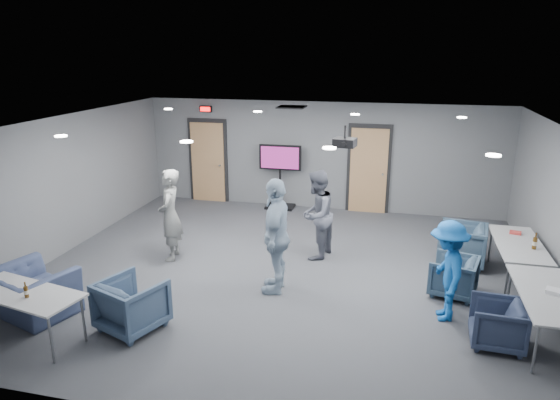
% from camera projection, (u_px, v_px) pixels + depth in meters
% --- Properties ---
extents(floor, '(9.00, 9.00, 0.00)m').
position_uv_depth(floor, '(285.00, 272.00, 9.16)').
color(floor, '#35363C').
rests_on(floor, ground).
extents(ceiling, '(9.00, 9.00, 0.00)m').
position_uv_depth(ceiling, '(285.00, 125.00, 8.38)').
color(ceiling, white).
rests_on(ceiling, wall_back).
extents(wall_back, '(9.00, 0.02, 2.70)m').
position_uv_depth(wall_back, '(321.00, 156.00, 12.49)').
color(wall_back, slate).
rests_on(wall_back, floor).
extents(wall_front, '(9.00, 0.02, 2.70)m').
position_uv_depth(wall_front, '(197.00, 314.00, 5.04)').
color(wall_front, slate).
rests_on(wall_front, floor).
extents(wall_left, '(0.02, 8.00, 2.70)m').
position_uv_depth(wall_left, '(62.00, 186.00, 9.77)').
color(wall_left, slate).
rests_on(wall_left, floor).
extents(door_left, '(1.06, 0.17, 2.24)m').
position_uv_depth(door_left, '(208.00, 162.00, 13.20)').
color(door_left, black).
rests_on(door_left, wall_back).
extents(door_right, '(1.06, 0.17, 2.24)m').
position_uv_depth(door_right, '(369.00, 170.00, 12.26)').
color(door_right, black).
rests_on(door_right, wall_back).
extents(exit_sign, '(0.32, 0.08, 0.16)m').
position_uv_depth(exit_sign, '(206.00, 109.00, 12.78)').
color(exit_sign, black).
rests_on(exit_sign, wall_back).
extents(hvac_diffuser, '(0.60, 0.60, 0.03)m').
position_uv_depth(hvac_diffuser, '(292.00, 107.00, 11.10)').
color(hvac_diffuser, black).
rests_on(hvac_diffuser, ceiling).
extents(downlights, '(6.18, 3.78, 0.02)m').
position_uv_depth(downlights, '(285.00, 126.00, 8.38)').
color(downlights, white).
rests_on(downlights, ceiling).
extents(person_a, '(0.57, 0.73, 1.78)m').
position_uv_depth(person_a, '(170.00, 215.00, 9.51)').
color(person_a, gray).
rests_on(person_a, floor).
extents(person_b, '(0.83, 0.97, 1.74)m').
position_uv_depth(person_b, '(316.00, 215.00, 9.57)').
color(person_b, slate).
rests_on(person_b, floor).
extents(person_c, '(0.57, 1.18, 1.95)m').
position_uv_depth(person_c, '(276.00, 236.00, 8.20)').
color(person_c, '#9AB0C6').
rests_on(person_c, floor).
extents(person_d, '(0.65, 1.04, 1.54)m').
position_uv_depth(person_d, '(447.00, 271.00, 7.38)').
color(person_d, '#1956A7').
rests_on(person_d, floor).
extents(chair_right_a, '(0.98, 0.96, 0.78)m').
position_uv_depth(chair_right_a, '(462.00, 244.00, 9.40)').
color(chair_right_a, '#384D61').
rests_on(chair_right_a, floor).
extents(chair_right_b, '(0.88, 0.87, 0.66)m').
position_uv_depth(chair_right_b, '(453.00, 276.00, 8.22)').
color(chair_right_b, '#35495C').
rests_on(chair_right_b, floor).
extents(chair_right_c, '(0.74, 0.73, 0.64)m').
position_uv_depth(chair_right_c, '(497.00, 324.00, 6.81)').
color(chair_right_c, '#333D58').
rests_on(chair_right_c, floor).
extents(chair_front_a, '(1.07, 1.08, 0.77)m').
position_uv_depth(chair_front_a, '(132.00, 304.00, 7.20)').
color(chair_front_a, '#3D506B').
rests_on(chair_front_a, floor).
extents(chair_front_b, '(1.40, 1.31, 0.75)m').
position_uv_depth(chair_front_b, '(32.00, 293.00, 7.57)').
color(chair_front_b, '#3E4A6C').
rests_on(chair_front_b, floor).
extents(table_right_a, '(0.75, 1.80, 0.73)m').
position_uv_depth(table_right_a, '(519.00, 245.00, 8.57)').
color(table_right_a, '#B6B8BB').
rests_on(table_right_a, floor).
extents(table_right_b, '(0.77, 1.84, 0.73)m').
position_uv_depth(table_right_b, '(548.00, 296.00, 6.80)').
color(table_right_b, '#B6B8BB').
rests_on(table_right_b, floor).
extents(table_front_left, '(1.80, 1.02, 0.73)m').
position_uv_depth(table_front_left, '(24.00, 295.00, 6.84)').
color(table_front_left, '#B6B8BB').
rests_on(table_front_left, floor).
extents(bottle_front, '(0.06, 0.06, 0.23)m').
position_uv_depth(bottle_front, '(26.00, 292.00, 6.65)').
color(bottle_front, '#50320D').
rests_on(bottle_front, table_front_left).
extents(bottle_right, '(0.08, 0.08, 0.29)m').
position_uv_depth(bottle_right, '(535.00, 243.00, 8.27)').
color(bottle_right, '#50320D').
rests_on(bottle_right, table_right_a).
extents(snack_box, '(0.22, 0.17, 0.04)m').
position_uv_depth(snack_box, '(515.00, 233.00, 8.98)').
color(snack_box, '#BD342F').
rests_on(snack_box, table_right_a).
extents(wrapper, '(0.29, 0.25, 0.06)m').
position_uv_depth(wrapper, '(556.00, 292.00, 6.77)').
color(wrapper, white).
rests_on(wrapper, table_right_b).
extents(tv_stand, '(1.07, 0.51, 1.64)m').
position_uv_depth(tv_stand, '(280.00, 173.00, 12.60)').
color(tv_stand, black).
rests_on(tv_stand, floor).
extents(projector, '(0.40, 0.38, 0.36)m').
position_uv_depth(projector, '(345.00, 142.00, 8.45)').
color(projector, black).
rests_on(projector, ceiling).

